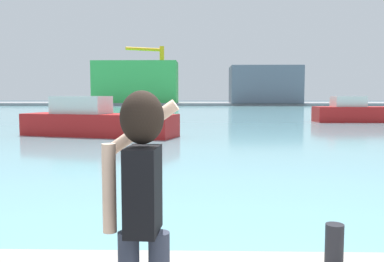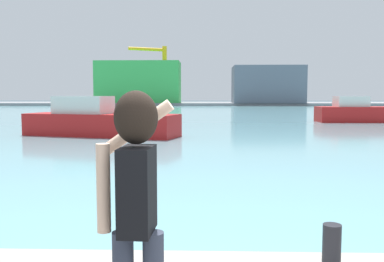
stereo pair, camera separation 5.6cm
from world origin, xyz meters
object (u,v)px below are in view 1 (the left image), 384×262
Objects in this scene: harbor_bollard at (334,246)px; warehouse_right at (265,85)px; boat_moored at (96,121)px; port_crane at (158,68)px; boat_moored_2 at (357,112)px; person_photographer at (142,195)px; warehouse_left at (136,82)px.

harbor_bollard is 85.90m from warehouse_right.
boat_moored is 69.66m from port_crane.
port_crane is at bearing 111.02° from boat_moored_2.
boat_moored reaches higher than harbor_bollard.
port_crane reaches higher than boat_moored_2.
harbor_bollard is at bearing -97.98° from warehouse_right.
person_photographer is 0.25× the size of boat_moored_2.
warehouse_left is at bearing -157.71° from port_crane.
warehouse_left is at bearing 112.88° from boat_moored.
port_crane is at bearing 97.25° from harbor_bollard.
warehouse_right is at bearing 88.97° from boat_moored_2.
warehouse_right is 1.19× the size of port_crane.
warehouse_left is 5.72m from port_crane.
warehouse_left reaches higher than boat_moored.
harbor_bollard is 0.06× the size of boat_moored_2.
person_photographer is at bearing -83.94° from port_crane.
person_photographer is at bearing -112.86° from boat_moored_2.
boat_moored is (-7.03, 18.04, 0.08)m from harbor_bollard.
warehouse_right is 23.40m from port_crane.
port_crane is (-23.02, 2.22, 3.60)m from warehouse_right.
harbor_bollard is 88.21m from port_crane.
warehouse_left reaches higher than harbor_bollard.
port_crane is at bearing 174.49° from warehouse_right.
person_photographer is 20.17m from boat_moored.
harbor_bollard is 0.04× the size of port_crane.
warehouse_right is (18.95, 66.94, 3.60)m from boat_moored.
port_crane is (-22.41, 57.14, 7.20)m from boat_moored_2.
boat_moored_2 is at bearing 48.90° from boat_moored.
boat_moored is at bearing -86.63° from port_crane.
warehouse_left is (-8.55, 67.33, 4.14)m from boat_moored.
warehouse_right reaches higher than person_photographer.
harbor_bollard is 19.36m from boat_moored.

